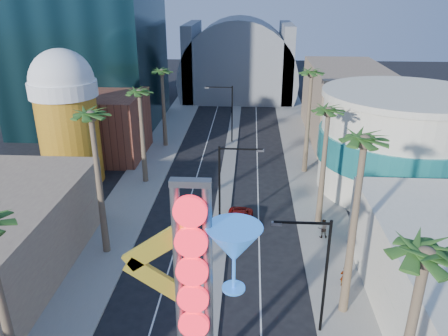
% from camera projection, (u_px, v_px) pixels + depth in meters
% --- Properties ---
extents(sidewalk_west, '(5.00, 100.00, 0.15)m').
position_uv_depth(sidewalk_west, '(151.00, 165.00, 53.40)').
color(sidewalk_west, gray).
rests_on(sidewalk_west, ground).
extents(sidewalk_east, '(5.00, 100.00, 0.15)m').
position_uv_depth(sidewalk_east, '(308.00, 168.00, 52.30)').
color(sidewalk_east, gray).
rests_on(sidewalk_east, ground).
extents(median, '(1.60, 84.00, 0.15)m').
position_uv_depth(median, '(230.00, 157.00, 55.62)').
color(median, gray).
rests_on(median, ground).
extents(brick_filler_west, '(10.00, 10.00, 8.00)m').
position_uv_depth(brick_filler_west, '(103.00, 126.00, 55.03)').
color(brick_filler_west, brown).
rests_on(brick_filler_west, ground).
extents(filler_east, '(10.00, 20.00, 10.00)m').
position_uv_depth(filler_east, '(346.00, 102.00, 62.03)').
color(filler_east, '#8C6E5A').
rests_on(filler_east, ground).
extents(beer_mug, '(7.00, 7.00, 14.50)m').
position_uv_depth(beer_mug, '(66.00, 113.00, 46.24)').
color(beer_mug, '#A86416').
rests_on(beer_mug, ground).
extents(turquoise_building, '(16.60, 16.60, 10.60)m').
position_uv_depth(turquoise_building, '(399.00, 143.00, 45.23)').
color(turquoise_building, beige).
rests_on(turquoise_building, ground).
extents(canopy, '(22.00, 16.00, 22.00)m').
position_uv_depth(canopy, '(239.00, 75.00, 85.35)').
color(canopy, slate).
rests_on(canopy, ground).
extents(neon_sign, '(6.53, 2.60, 12.55)m').
position_uv_depth(neon_sign, '(211.00, 282.00, 20.49)').
color(neon_sign, gray).
rests_on(neon_sign, ground).
extents(streetlight_0, '(3.79, 0.25, 8.00)m').
position_uv_depth(streetlight_0, '(226.00, 181.00, 37.15)').
color(streetlight_0, black).
rests_on(streetlight_0, ground).
extents(streetlight_1, '(3.79, 0.25, 8.00)m').
position_uv_depth(streetlight_1, '(228.00, 109.00, 59.34)').
color(streetlight_1, black).
rests_on(streetlight_1, ground).
extents(streetlight_2, '(3.45, 0.25, 8.00)m').
position_uv_depth(streetlight_2, '(318.00, 267.00, 25.75)').
color(streetlight_2, black).
rests_on(streetlight_2, ground).
extents(palm_1, '(2.40, 2.40, 12.70)m').
position_uv_depth(palm_1, '(92.00, 126.00, 31.73)').
color(palm_1, brown).
rests_on(palm_1, ground).
extents(palm_2, '(2.40, 2.40, 11.20)m').
position_uv_depth(palm_2, '(140.00, 99.00, 45.16)').
color(palm_2, brown).
rests_on(palm_2, ground).
extents(palm_3, '(2.40, 2.40, 11.20)m').
position_uv_depth(palm_3, '(162.00, 77.00, 56.22)').
color(palm_3, brown).
rests_on(palm_3, ground).
extents(palm_4, '(2.40, 2.40, 12.20)m').
position_uv_depth(palm_4, '(423.00, 272.00, 16.12)').
color(palm_4, brown).
rests_on(palm_4, ground).
extents(palm_5, '(2.40, 2.40, 13.20)m').
position_uv_depth(palm_5, '(363.00, 154.00, 25.00)').
color(palm_5, brown).
rests_on(palm_5, ground).
extents(palm_6, '(2.40, 2.40, 11.70)m').
position_uv_depth(palm_6, '(328.00, 119.00, 36.57)').
color(palm_6, brown).
rests_on(palm_6, ground).
extents(palm_7, '(2.40, 2.40, 12.70)m').
position_uv_depth(palm_7, '(311.00, 80.00, 47.30)').
color(palm_7, brown).
rests_on(palm_7, ground).
extents(red_pickup, '(2.79, 5.12, 1.36)m').
position_uv_depth(red_pickup, '(238.00, 221.00, 39.18)').
color(red_pickup, '#96100B').
rests_on(red_pickup, ground).
extents(pedestrian_a, '(0.58, 0.39, 1.58)m').
position_uv_depth(pedestrian_a, '(344.00, 277.00, 31.28)').
color(pedestrian_a, gray).
rests_on(pedestrian_a, sidewalk_east).
extents(pedestrian_b, '(0.88, 0.71, 1.72)m').
position_uv_depth(pedestrian_b, '(323.00, 228.00, 37.39)').
color(pedestrian_b, gray).
rests_on(pedestrian_b, sidewalk_east).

